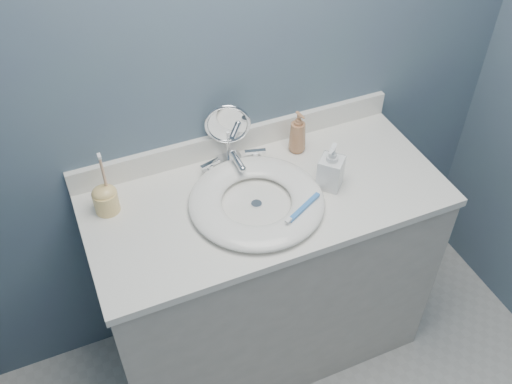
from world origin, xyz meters
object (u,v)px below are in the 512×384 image
soap_bottle_amber (298,132)px  toothbrush_holder (105,198)px  soap_bottle_clear (331,166)px  makeup_mirror (228,131)px

soap_bottle_amber → toothbrush_holder: size_ratio=0.70×
soap_bottle_clear → soap_bottle_amber: bearing=140.3°
soap_bottle_amber → soap_bottle_clear: size_ratio=0.95×
makeup_mirror → soap_bottle_clear: (0.27, -0.27, -0.04)m
makeup_mirror → toothbrush_holder: makeup_mirror is taller
toothbrush_holder → makeup_mirror: bearing=10.5°
soap_bottle_clear → makeup_mirror: bearing=-179.4°
soap_bottle_amber → toothbrush_holder: (-0.71, -0.04, -0.03)m
soap_bottle_amber → soap_bottle_clear: 0.22m
soap_bottle_amber → soap_bottle_clear: (0.02, -0.22, 0.00)m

